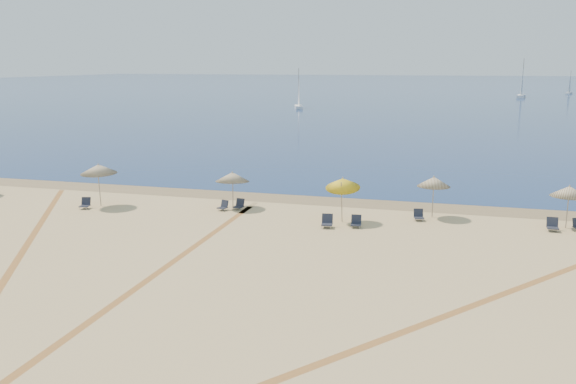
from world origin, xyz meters
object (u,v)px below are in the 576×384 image
(umbrella_4, at_px, (434,182))
(sailboat_2, at_px, (570,87))
(chair_4, at_px, (239,205))
(umbrella_2, at_px, (232,177))
(chair_2, at_px, (85,204))
(chair_7, at_px, (419,215))
(chair_5, at_px, (327,222))
(umbrella_3, at_px, (343,183))
(sailboat_0, at_px, (522,86))
(chair_3, at_px, (223,206))
(chair_8, at_px, (553,225))
(chair_6, at_px, (356,222))
(umbrella_1, at_px, (99,169))
(sailboat_1, at_px, (299,96))
(umbrella_5, at_px, (569,191))

(umbrella_4, distance_m, sailboat_2, 156.34)
(umbrella_4, relative_size, chair_4, 3.43)
(umbrella_2, distance_m, chair_2, 9.02)
(umbrella_4, height_order, chair_7, umbrella_4)
(chair_5, distance_m, sailboat_2, 161.06)
(chair_2, distance_m, sailboat_2, 164.88)
(umbrella_3, distance_m, sailboat_0, 133.28)
(chair_3, bearing_deg, chair_8, 18.51)
(chair_4, height_order, chair_6, chair_6)
(umbrella_1, height_order, chair_6, umbrella_1)
(sailboat_1, bearing_deg, sailboat_0, 30.31)
(umbrella_3, relative_size, chair_6, 3.94)
(umbrella_2, relative_size, umbrella_3, 0.84)
(chair_4, distance_m, sailboat_2, 160.09)
(umbrella_2, height_order, chair_5, umbrella_2)
(umbrella_1, xyz_separation_m, chair_2, (-0.57, -0.76, -2.02))
(umbrella_3, distance_m, umbrella_5, 11.85)
(umbrella_1, bearing_deg, umbrella_5, 4.35)
(chair_5, bearing_deg, chair_6, 8.00)
(sailboat_0, bearing_deg, umbrella_2, -92.18)
(umbrella_2, relative_size, umbrella_4, 0.93)
(umbrella_2, bearing_deg, sailboat_0, 77.30)
(umbrella_2, relative_size, chair_3, 3.23)
(chair_7, relative_size, sailboat_0, 0.07)
(umbrella_2, relative_size, umbrella_5, 0.95)
(chair_8, bearing_deg, chair_6, -168.17)
(umbrella_4, height_order, umbrella_5, umbrella_4)
(umbrella_3, height_order, chair_5, umbrella_3)
(umbrella_3, distance_m, chair_4, 6.86)
(sailboat_2, bearing_deg, chair_8, -79.80)
(umbrella_1, xyz_separation_m, chair_4, (8.46, 1.45, -2.03))
(umbrella_2, xyz_separation_m, umbrella_4, (11.75, 0.74, 0.17))
(chair_8, bearing_deg, umbrella_4, 169.53)
(chair_6, bearing_deg, chair_5, -169.87)
(umbrella_4, xyz_separation_m, chair_8, (6.16, -1.20, -1.76))
(umbrella_4, relative_size, sailboat_2, 0.37)
(chair_5, bearing_deg, umbrella_4, 26.35)
(umbrella_1, xyz_separation_m, umbrella_5, (26.62, 2.02, -0.31))
(umbrella_1, distance_m, umbrella_4, 19.85)
(umbrella_1, bearing_deg, chair_8, 2.90)
(umbrella_1, height_order, chair_5, umbrella_1)
(chair_4, xyz_separation_m, sailboat_0, (28.73, 130.14, 2.65))
(umbrella_1, height_order, sailboat_0, sailboat_0)
(chair_4, bearing_deg, chair_3, -141.12)
(umbrella_3, height_order, chair_8, umbrella_3)
(umbrella_5, relative_size, sailboat_1, 0.31)
(sailboat_0, distance_m, sailboat_1, 67.48)
(chair_5, distance_m, sailboat_0, 134.68)
(chair_5, bearing_deg, chair_8, 4.10)
(chair_2, bearing_deg, umbrella_4, -3.35)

